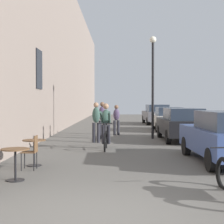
{
  "coord_description": "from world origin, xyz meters",
  "views": [
    {
      "loc": [
        0.18,
        -5.31,
        1.77
      ],
      "look_at": [
        -0.11,
        16.52,
        1.13
      ],
      "focal_mm": 56.23,
      "sensor_mm": 36.0,
      "label": 1
    }
  ],
  "objects_px": {
    "cafe_table_mid": "(34,147)",
    "pedestrian_near": "(96,120)",
    "cafe_table_near": "(15,157)",
    "parked_car_second": "(181,124)",
    "cyclist_on_bicycle": "(106,128)",
    "parked_car_third": "(168,118)",
    "pedestrian_mid": "(102,118)",
    "pedestrian_far": "(116,118)",
    "parked_car_fourth": "(156,114)",
    "cafe_chair_mid_toward_street": "(32,150)",
    "street_lamp": "(153,74)"
  },
  "relations": [
    {
      "from": "street_lamp",
      "to": "parked_car_second",
      "type": "xyz_separation_m",
      "value": [
        1.2,
        -0.97,
        -2.34
      ]
    },
    {
      "from": "cafe_chair_mid_toward_street",
      "to": "parked_car_fourth",
      "type": "relative_size",
      "value": 0.2
    },
    {
      "from": "cyclist_on_bicycle",
      "to": "pedestrian_mid",
      "type": "xyz_separation_m",
      "value": [
        -0.28,
        3.71,
        0.18
      ]
    },
    {
      "from": "pedestrian_near",
      "to": "pedestrian_far",
      "type": "xyz_separation_m",
      "value": [
        0.88,
        3.57,
        -0.08
      ]
    },
    {
      "from": "cafe_table_mid",
      "to": "parked_car_third",
      "type": "bearing_deg",
      "value": 65.51
    },
    {
      "from": "cafe_table_mid",
      "to": "parked_car_third",
      "type": "relative_size",
      "value": 0.18
    },
    {
      "from": "pedestrian_mid",
      "to": "street_lamp",
      "type": "height_order",
      "value": "street_lamp"
    },
    {
      "from": "pedestrian_mid",
      "to": "pedestrian_far",
      "type": "bearing_deg",
      "value": 71.35
    },
    {
      "from": "cafe_chair_mid_toward_street",
      "to": "parked_car_fourth",
      "type": "xyz_separation_m",
      "value": [
        5.34,
        18.71,
        0.29
      ]
    },
    {
      "from": "cafe_table_near",
      "to": "parked_car_fourth",
      "type": "xyz_separation_m",
      "value": [
        5.4,
        19.98,
        0.28
      ]
    },
    {
      "from": "cafe_table_mid",
      "to": "cyclist_on_bicycle",
      "type": "bearing_deg",
      "value": 61.13
    },
    {
      "from": "street_lamp",
      "to": "parked_car_second",
      "type": "relative_size",
      "value": 1.17
    },
    {
      "from": "cafe_table_near",
      "to": "parked_car_third",
      "type": "bearing_deg",
      "value": 68.49
    },
    {
      "from": "cafe_table_near",
      "to": "cyclist_on_bicycle",
      "type": "height_order",
      "value": "cyclist_on_bicycle"
    },
    {
      "from": "pedestrian_near",
      "to": "cafe_table_near",
      "type": "bearing_deg",
      "value": -100.6
    },
    {
      "from": "parked_car_third",
      "to": "pedestrian_far",
      "type": "bearing_deg",
      "value": -138.31
    },
    {
      "from": "pedestrian_far",
      "to": "parked_car_third",
      "type": "height_order",
      "value": "pedestrian_far"
    },
    {
      "from": "cafe_table_near",
      "to": "pedestrian_far",
      "type": "bearing_deg",
      "value": 78.34
    },
    {
      "from": "cyclist_on_bicycle",
      "to": "parked_car_third",
      "type": "distance_m",
      "value": 9.23
    },
    {
      "from": "street_lamp",
      "to": "pedestrian_mid",
      "type": "bearing_deg",
      "value": -176.81
    },
    {
      "from": "pedestrian_near",
      "to": "parked_car_fourth",
      "type": "height_order",
      "value": "pedestrian_near"
    },
    {
      "from": "cafe_table_near",
      "to": "cafe_table_mid",
      "type": "relative_size",
      "value": 1.0
    },
    {
      "from": "cafe_table_mid",
      "to": "pedestrian_mid",
      "type": "height_order",
      "value": "pedestrian_mid"
    },
    {
      "from": "street_lamp",
      "to": "parked_car_third",
      "type": "bearing_deg",
      "value": 73.17
    },
    {
      "from": "cafe_table_near",
      "to": "parked_car_second",
      "type": "height_order",
      "value": "parked_car_second"
    },
    {
      "from": "cafe_table_near",
      "to": "street_lamp",
      "type": "bearing_deg",
      "value": 66.19
    },
    {
      "from": "cafe_table_mid",
      "to": "pedestrian_far",
      "type": "height_order",
      "value": "pedestrian_far"
    },
    {
      "from": "cafe_table_near",
      "to": "cafe_chair_mid_toward_street",
      "type": "bearing_deg",
      "value": 87.0
    },
    {
      "from": "cafe_table_mid",
      "to": "pedestrian_near",
      "type": "distance_m",
      "value": 5.72
    },
    {
      "from": "cafe_chair_mid_toward_street",
      "to": "cafe_table_mid",
      "type": "bearing_deg",
      "value": 97.75
    },
    {
      "from": "parked_car_third",
      "to": "parked_car_fourth",
      "type": "xyz_separation_m",
      "value": [
        -0.01,
        6.24,
        0.06
      ]
    },
    {
      "from": "cafe_table_mid",
      "to": "cyclist_on_bicycle",
      "type": "distance_m",
      "value": 3.89
    },
    {
      "from": "cyclist_on_bicycle",
      "to": "parked_car_second",
      "type": "bearing_deg",
      "value": 40.73
    },
    {
      "from": "cafe_table_mid",
      "to": "cafe_chair_mid_toward_street",
      "type": "xyz_separation_m",
      "value": [
        0.08,
        -0.56,
        -0.0
      ]
    },
    {
      "from": "cafe_chair_mid_toward_street",
      "to": "pedestrian_mid",
      "type": "relative_size",
      "value": 0.51
    },
    {
      "from": "cafe_chair_mid_toward_street",
      "to": "street_lamp",
      "type": "xyz_separation_m",
      "value": [
        3.94,
        7.8,
        2.59
      ]
    },
    {
      "from": "pedestrian_far",
      "to": "parked_car_fourth",
      "type": "relative_size",
      "value": 0.36
    },
    {
      "from": "cafe_table_mid",
      "to": "pedestrian_near",
      "type": "bearing_deg",
      "value": 75.92
    },
    {
      "from": "cafe_chair_mid_toward_street",
      "to": "pedestrian_near",
      "type": "height_order",
      "value": "pedestrian_near"
    },
    {
      "from": "cafe_table_mid",
      "to": "parked_car_second",
      "type": "xyz_separation_m",
      "value": [
        5.21,
        6.27,
        0.25
      ]
    },
    {
      "from": "pedestrian_mid",
      "to": "parked_car_fourth",
      "type": "xyz_separation_m",
      "value": [
        3.82,
        11.05,
        -0.19
      ]
    },
    {
      "from": "parked_car_fourth",
      "to": "pedestrian_near",
      "type": "bearing_deg",
      "value": -107.69
    },
    {
      "from": "street_lamp",
      "to": "cafe_chair_mid_toward_street",
      "type": "bearing_deg",
      "value": -116.78
    },
    {
      "from": "parked_car_second",
      "to": "pedestrian_near",
      "type": "bearing_deg",
      "value": -169.09
    },
    {
      "from": "cyclist_on_bicycle",
      "to": "parked_car_second",
      "type": "xyz_separation_m",
      "value": [
        3.34,
        2.87,
        -0.04
      ]
    },
    {
      "from": "cyclist_on_bicycle",
      "to": "cafe_table_near",
      "type": "bearing_deg",
      "value": -109.62
    },
    {
      "from": "cafe_table_near",
      "to": "parked_car_third",
      "type": "xyz_separation_m",
      "value": [
        5.42,
        13.74,
        0.23
      ]
    },
    {
      "from": "parked_car_second",
      "to": "cafe_table_near",
      "type": "bearing_deg",
      "value": -122.7
    },
    {
      "from": "pedestrian_mid",
      "to": "cyclist_on_bicycle",
      "type": "bearing_deg",
      "value": -85.66
    },
    {
      "from": "cafe_chair_mid_toward_street",
      "to": "parked_car_fourth",
      "type": "height_order",
      "value": "parked_car_fourth"
    }
  ]
}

